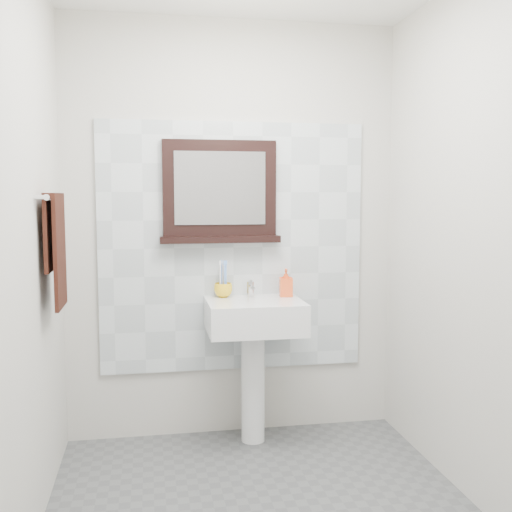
{
  "coord_description": "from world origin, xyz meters",
  "views": [
    {
      "loc": [
        -0.5,
        -2.49,
        1.46
      ],
      "look_at": [
        0.04,
        0.55,
        1.15
      ],
      "focal_mm": 42.0,
      "sensor_mm": 36.0,
      "label": 1
    }
  ],
  "objects_px": {
    "soap_dispenser": "(286,283)",
    "framed_mirror": "(220,194)",
    "toothbrush_cup": "(223,290)",
    "pedestal_sink": "(254,331)",
    "hand_towel": "(56,241)"
  },
  "relations": [
    {
      "from": "toothbrush_cup",
      "to": "framed_mirror",
      "type": "xyz_separation_m",
      "value": [
        -0.01,
        0.05,
        0.57
      ]
    },
    {
      "from": "soap_dispenser",
      "to": "framed_mirror",
      "type": "height_order",
      "value": "framed_mirror"
    },
    {
      "from": "pedestal_sink",
      "to": "toothbrush_cup",
      "type": "xyz_separation_m",
      "value": [
        -0.16,
        0.13,
        0.23
      ]
    },
    {
      "from": "pedestal_sink",
      "to": "hand_towel",
      "type": "bearing_deg",
      "value": -159.25
    },
    {
      "from": "pedestal_sink",
      "to": "hand_towel",
      "type": "distance_m",
      "value": 1.24
    },
    {
      "from": "pedestal_sink",
      "to": "framed_mirror",
      "type": "height_order",
      "value": "framed_mirror"
    },
    {
      "from": "pedestal_sink",
      "to": "soap_dispenser",
      "type": "distance_m",
      "value": 0.35
    },
    {
      "from": "toothbrush_cup",
      "to": "soap_dispenser",
      "type": "height_order",
      "value": "soap_dispenser"
    },
    {
      "from": "framed_mirror",
      "to": "toothbrush_cup",
      "type": "bearing_deg",
      "value": -78.31
    },
    {
      "from": "toothbrush_cup",
      "to": "framed_mirror",
      "type": "distance_m",
      "value": 0.57
    },
    {
      "from": "toothbrush_cup",
      "to": "hand_towel",
      "type": "bearing_deg",
      "value": -148.84
    },
    {
      "from": "soap_dispenser",
      "to": "hand_towel",
      "type": "xyz_separation_m",
      "value": [
        -1.24,
        -0.49,
        0.3
      ]
    },
    {
      "from": "pedestal_sink",
      "to": "toothbrush_cup",
      "type": "distance_m",
      "value": 0.31
    },
    {
      "from": "toothbrush_cup",
      "to": "framed_mirror",
      "type": "height_order",
      "value": "framed_mirror"
    },
    {
      "from": "pedestal_sink",
      "to": "soap_dispenser",
      "type": "bearing_deg",
      "value": 25.08
    }
  ]
}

